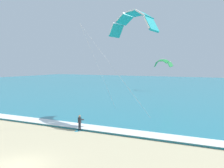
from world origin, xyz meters
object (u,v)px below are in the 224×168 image
(surfboard, at_px, (80,130))
(kitesurfer, at_px, (80,122))
(kite_distant, at_px, (162,62))
(kite_primary, at_px, (133,21))

(surfboard, bearing_deg, kitesurfer, 75.01)
(kitesurfer, bearing_deg, kite_distant, 95.88)
(surfboard, xyz_separation_m, kite_distant, (-4.58, 44.53, 7.48))
(surfboard, distance_m, kitesurfer, 0.91)
(kitesurfer, distance_m, kite_distant, 45.23)
(surfboard, height_order, kite_primary, kite_primary)
(kite_distant, bearing_deg, kitesurfer, -84.12)
(kite_primary, xyz_separation_m, kite_distant, (-8.05, 38.28, -4.77))
(kitesurfer, xyz_separation_m, kite_distant, (-4.58, 44.51, 6.57))
(kitesurfer, distance_m, kite_primary, 13.39)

